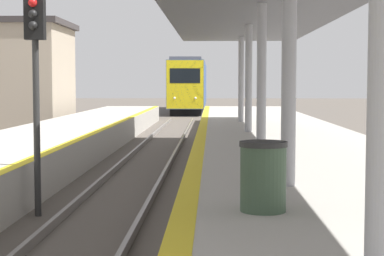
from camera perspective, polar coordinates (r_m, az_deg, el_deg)
The scene contains 4 objects.
train at distance 55.01m, azimuth -0.24°, elevation 3.79°, with size 2.74×17.74×4.37m.
signal_mid at distance 12.04m, azimuth -13.75°, elevation 6.06°, with size 0.36×0.31×4.14m.
station_canopy at distance 14.87m, azimuth 6.25°, elevation 11.14°, with size 4.77×26.24×3.52m.
trash_bin at distance 7.65m, azimuth 6.35°, elevation -4.28°, with size 0.57×0.57×0.83m.
Camera 1 is at (1.98, -1.58, 2.46)m, focal length 60.00 mm.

